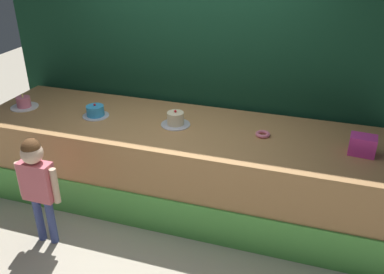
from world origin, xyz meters
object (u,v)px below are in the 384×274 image
object	(u,v)px
child_figure	(37,178)
cake_right	(176,119)
cake_center	(95,111)
pink_box	(363,145)
cake_left	(24,103)
donut	(263,134)

from	to	relation	value
child_figure	cake_right	size ratio (longest dim) A/B	3.65
cake_center	child_figure	bearing A→B (deg)	-93.00
cake_center	cake_right	size ratio (longest dim) A/B	0.93
cake_center	cake_right	bearing A→B (deg)	3.56
pink_box	cake_right	bearing A→B (deg)	177.95
pink_box	cake_right	xyz separation A→B (m)	(-1.75, 0.06, -0.03)
pink_box	cake_left	size ratio (longest dim) A/B	0.74
cake_left	cake_right	bearing A→B (deg)	2.71
donut	cake_right	world-z (taller)	cake_right
pink_box	donut	bearing A→B (deg)	174.36
donut	cake_center	size ratio (longest dim) A/B	0.51
child_figure	cake_center	world-z (taller)	child_figure
pink_box	cake_right	world-z (taller)	pink_box
pink_box	cake_left	bearing A→B (deg)	-179.67
donut	cake_left	distance (m)	2.63
child_figure	cake_left	world-z (taller)	child_figure
pink_box	cake_left	world-z (taller)	pink_box
child_figure	cake_left	distance (m)	1.28
child_figure	cake_right	world-z (taller)	child_figure
donut	cake_center	distance (m)	1.75
cake_left	cake_center	bearing A→B (deg)	1.87
cake_left	cake_right	world-z (taller)	cake_left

